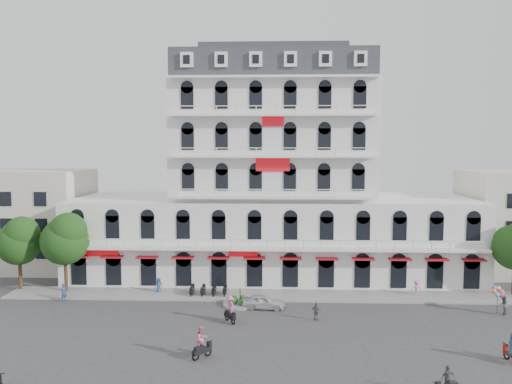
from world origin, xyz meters
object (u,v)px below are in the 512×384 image
(rider_center, at_px, (230,308))
(parked_car, at_px, (263,302))
(rider_southwest, at_px, (202,341))
(balloon_vendor, at_px, (501,301))
(rider_northeast, at_px, (448,382))

(rider_center, bearing_deg, parked_car, 109.96)
(rider_southwest, distance_m, balloon_vendor, 27.09)
(rider_center, bearing_deg, rider_northeast, 15.40)
(parked_car, height_order, balloon_vendor, balloon_vendor)
(parked_car, relative_size, rider_center, 1.66)
(parked_car, distance_m, rider_southwest, 11.72)
(rider_northeast, bearing_deg, balloon_vendor, -139.94)
(rider_southwest, bearing_deg, parked_car, 23.43)
(parked_car, xyz_separation_m, rider_southwest, (-4.07, -10.98, 0.55))
(balloon_vendor, bearing_deg, rider_northeast, -123.08)
(rider_northeast, distance_m, rider_center, 18.55)
(parked_car, distance_m, rider_center, 4.68)
(parked_car, height_order, rider_southwest, rider_southwest)
(rider_southwest, relative_size, rider_center, 1.01)
(balloon_vendor, bearing_deg, rider_southwest, -158.02)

